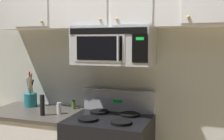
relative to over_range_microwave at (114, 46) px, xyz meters
name	(u,v)px	position (x,y,z in m)	size (l,w,h in m)	color
back_wall	(121,67)	(0.00, 0.25, -0.23)	(5.20, 0.10, 2.70)	silver
over_range_microwave	(114,46)	(0.00, 0.00, 0.00)	(0.76, 0.43, 0.35)	#B7BABF
utensil_crock_teal	(31,98)	(-0.99, 0.04, -0.58)	(0.14, 0.14, 0.40)	teal
salt_shaker	(59,108)	(-0.53, -0.15, -0.62)	(0.05, 0.05, 0.11)	white
pepper_mill	(42,105)	(-0.65, -0.25, -0.57)	(0.05, 0.05, 0.21)	black
spice_jar	(74,104)	(-0.49, 0.09, -0.63)	(0.04, 0.04, 0.10)	#4C7F33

